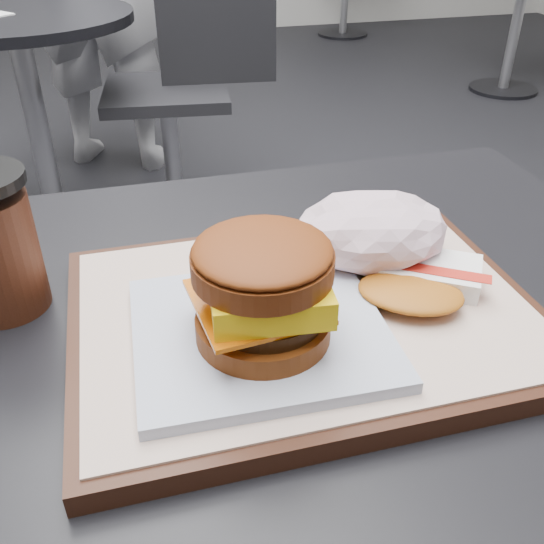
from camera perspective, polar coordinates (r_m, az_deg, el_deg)
The scene contains 7 objects.
customer_table at distance 0.65m, azimuth -0.43°, elevation -17.35°, with size 0.80×0.60×0.77m.
serving_tray at distance 0.51m, azimuth 3.14°, elevation -4.11°, with size 0.38×0.28×0.02m.
breakfast_sandwich at distance 0.44m, azimuth -0.90°, elevation -2.69°, with size 0.20×0.18×0.09m.
hash_brown at distance 0.53m, azimuth 13.72°, elevation -0.76°, with size 0.14×0.13×0.02m.
crumpled_wrapper at distance 0.55m, azimuth 9.50°, elevation 3.84°, with size 0.14×0.11×0.06m, color white, non-canonical shape.
neighbor_table at distance 2.13m, azimuth -21.99°, elevation 16.34°, with size 0.70×0.70×0.75m.
neighbor_chair at distance 2.22m, azimuth -8.26°, elevation 17.77°, with size 0.62×0.46×0.88m.
Camera 1 is at (-0.10, -0.40, 1.09)m, focal length 40.00 mm.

